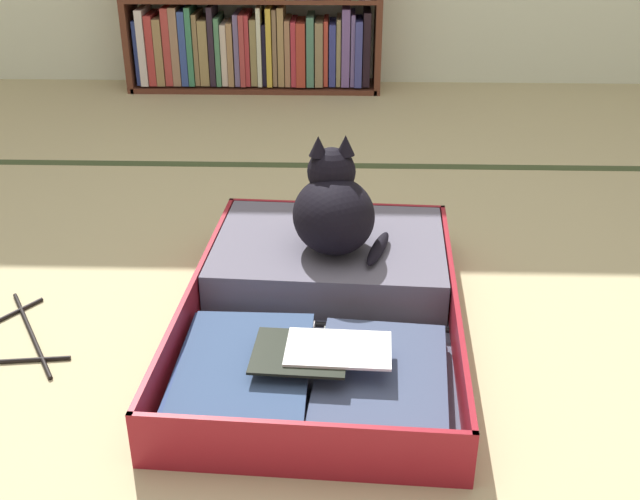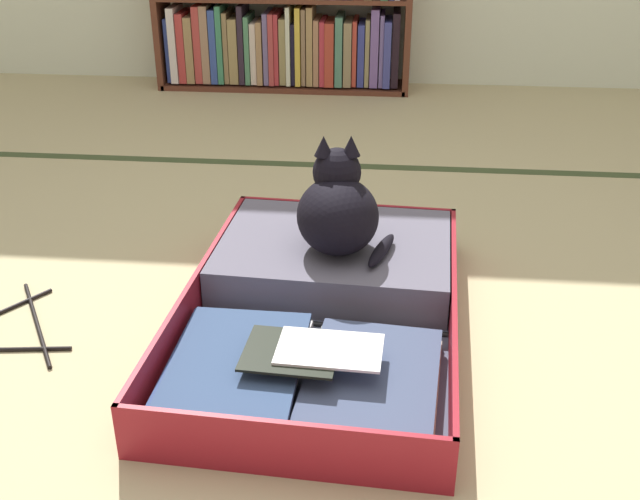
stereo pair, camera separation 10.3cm
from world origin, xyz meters
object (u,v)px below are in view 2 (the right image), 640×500
(bookshelf, at_px, (281,2))
(open_suitcase, at_px, (324,296))
(black_cat, at_px, (338,209))
(clothes_hanger, at_px, (21,326))

(bookshelf, relative_size, open_suitcase, 1.20)
(open_suitcase, distance_m, black_cat, 0.22)
(open_suitcase, distance_m, clothes_hanger, 0.74)
(bookshelf, height_order, open_suitcase, bookshelf)
(bookshelf, xyz_separation_m, black_cat, (0.42, -1.98, -0.18))
(black_cat, distance_m, clothes_hanger, 0.83)
(open_suitcase, bearing_deg, clothes_hanger, -169.80)
(clothes_hanger, bearing_deg, bookshelf, 81.62)
(bookshelf, relative_size, black_cat, 4.28)
(black_cat, xyz_separation_m, clothes_hanger, (-0.75, -0.26, -0.23))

